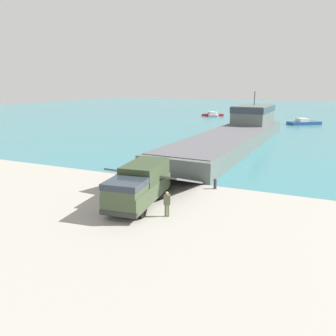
# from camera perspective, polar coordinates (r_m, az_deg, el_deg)

# --- Properties ---
(ground_plane) EXTENTS (240.00, 240.00, 0.00)m
(ground_plane) POSITION_cam_1_polar(r_m,az_deg,el_deg) (25.41, -6.12, -5.28)
(ground_plane) COLOR #9E998E
(water_surface) EXTENTS (240.00, 180.00, 0.01)m
(water_surface) POSITION_cam_1_polar(r_m,az_deg,el_deg) (117.33, 18.16, 9.29)
(water_surface) COLOR teal
(water_surface) RESTS_ON ground_plane
(landing_craft) EXTENTS (9.66, 44.88, 7.52)m
(landing_craft) POSITION_cam_1_polar(r_m,az_deg,el_deg) (51.42, 12.18, 6.39)
(landing_craft) COLOR #56605B
(landing_craft) RESTS_ON ground_plane
(military_truck) EXTENTS (3.31, 7.36, 2.86)m
(military_truck) POSITION_cam_1_polar(r_m,az_deg,el_deg) (23.70, -5.00, -2.85)
(military_truck) COLOR #3D4C33
(military_truck) RESTS_ON ground_plane
(soldier_on_ramp) EXTENTS (0.50, 0.39, 1.72)m
(soldier_on_ramp) POSITION_cam_1_polar(r_m,az_deg,el_deg) (21.57, -0.18, -5.96)
(soldier_on_ramp) COLOR #566042
(soldier_on_ramp) RESTS_ON ground_plane
(moored_boat_a) EXTENTS (7.41, 6.61, 1.40)m
(moored_boat_a) POSITION_cam_1_polar(r_m,az_deg,el_deg) (80.16, 22.55, 7.34)
(moored_boat_a) COLOR navy
(moored_boat_a) RESTS_ON ground_plane
(moored_boat_b) EXTENTS (6.40, 3.94, 1.32)m
(moored_boat_b) POSITION_cam_1_polar(r_m,az_deg,el_deg) (96.52, 7.72, 9.23)
(moored_boat_b) COLOR #B22323
(moored_boat_b) RESTS_ON ground_plane
(moored_boat_c) EXTENTS (3.65, 5.72, 1.29)m
(moored_boat_c) POSITION_cam_1_polar(r_m,az_deg,el_deg) (95.25, 7.97, 9.15)
(moored_boat_c) COLOR #B7BABF
(moored_boat_c) RESTS_ON ground_plane
(mooring_bollard) EXTENTS (0.30, 0.30, 0.89)m
(mooring_bollard) POSITION_cam_1_polar(r_m,az_deg,el_deg) (27.74, 8.22, -2.63)
(mooring_bollard) COLOR #333338
(mooring_bollard) RESTS_ON ground_plane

